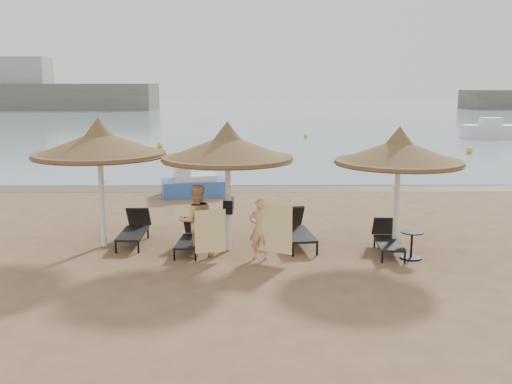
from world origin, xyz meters
TOP-DOWN VIEW (x-y plane):
  - ground at (0.00, 0.00)m, footprint 160.00×160.00m
  - sea at (0.00, 80.00)m, footprint 200.00×140.00m
  - wet_sand_strip at (0.00, 9.40)m, footprint 200.00×1.60m
  - far_shore at (-25.10, 77.82)m, footprint 150.00×54.80m
  - palapa_left at (-3.74, 1.41)m, footprint 3.29×3.29m
  - palapa_center at (-0.57, 1.03)m, footprint 3.21×3.21m
  - palapa_right at (3.54, 0.93)m, footprint 3.10×3.10m
  - lounger_far_left at (-3.03, 1.76)m, footprint 0.61×1.82m
  - lounger_near_left at (-1.49, 1.04)m, footprint 0.67×1.70m
  - lounger_near_right at (1.14, 1.56)m, footprint 0.90×2.04m
  - lounger_far_right at (3.33, 0.83)m, footprint 0.69×1.74m
  - side_table at (3.77, 0.29)m, footprint 0.54×0.54m
  - person_left at (-1.30, 0.52)m, footprint 1.06×0.83m
  - person_right at (0.20, 0.30)m, footprint 0.82×0.58m
  - towel_left at (-0.95, 0.17)m, footprint 0.71×0.20m
  - towel_right at (0.55, 0.05)m, footprint 0.74×0.39m
  - bag_patterned at (-0.57, 1.21)m, footprint 0.28×0.12m
  - bag_dark at (-0.57, 0.87)m, footprint 0.24×0.11m
  - pedal_boat at (-2.11, 8.04)m, footprint 2.57×1.82m
  - buoy_left at (-5.77, 23.61)m, footprint 0.40×0.40m
  - buoy_mid at (4.22, 30.60)m, footprint 0.32×0.32m
  - buoy_right at (12.85, 20.56)m, footprint 0.40×0.40m
  - buoy_extra at (-2.26, 30.24)m, footprint 0.32×0.32m

SIDE VIEW (x-z plane):
  - ground at x=0.00m, z-range 0.00..0.00m
  - wet_sand_strip at x=0.00m, z-range 0.00..0.01m
  - sea at x=0.00m, z-range 0.00..0.03m
  - buoy_mid at x=4.22m, z-range 0.00..0.32m
  - buoy_extra at x=-2.26m, z-range 0.00..0.32m
  - buoy_left at x=-5.77m, z-range 0.00..0.40m
  - buoy_right at x=12.85m, z-range 0.00..0.40m
  - side_table at x=3.77m, z-range -0.02..0.63m
  - lounger_near_left at x=-1.49m, z-range -0.04..0.70m
  - lounger_far_right at x=3.33m, z-range -0.04..0.72m
  - lounger_far_left at x=-3.03m, z-range -0.04..0.77m
  - lounger_near_right at x=1.14m, z-range -0.04..0.84m
  - pedal_boat at x=-2.11m, z-range -0.14..0.95m
  - towel_left at x=-0.95m, z-range 0.19..1.21m
  - towel_right at x=0.55m, z-range 0.22..1.37m
  - person_right at x=0.20m, z-range 0.00..1.68m
  - person_left at x=-1.30m, z-range 0.00..2.02m
  - bag_dark at x=-0.57m, z-range 0.94..1.27m
  - bag_patterned at x=-0.57m, z-range 0.97..1.32m
  - palapa_right at x=3.54m, z-range 0.91..3.98m
  - palapa_center at x=-0.57m, z-range 0.94..4.13m
  - palapa_left at x=-3.74m, z-range 0.97..4.23m
  - far_shore at x=-25.10m, z-range -3.09..8.91m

